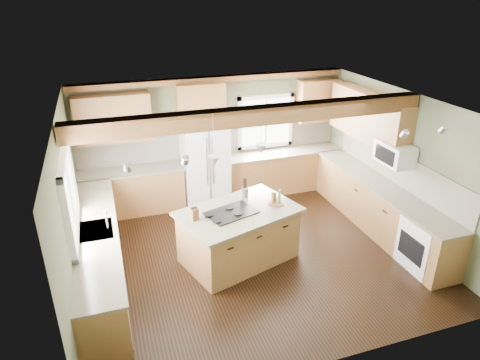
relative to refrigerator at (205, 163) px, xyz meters
name	(u,v)px	position (x,y,z in m)	size (l,w,h in m)	color
floor	(254,253)	(0.30, -2.12, -0.90)	(5.60, 5.60, 0.00)	black
ceiling	(256,106)	(0.30, -2.12, 1.70)	(5.60, 5.60, 0.00)	silver
wall_back	(214,137)	(0.30, 0.38, 0.40)	(5.60, 5.60, 0.00)	#474D36
wall_left	(69,212)	(-2.50, -2.12, 0.40)	(5.00, 5.00, 0.00)	#474D36
wall_right	(401,164)	(3.10, -2.12, 0.40)	(5.00, 5.00, 0.00)	#474D36
ceiling_beam	(257,115)	(0.30, -2.18, 1.57)	(5.55, 0.26, 0.26)	#553218
soffit_trim	(214,79)	(0.30, 0.28, 1.64)	(5.55, 0.20, 0.10)	#553218
backsplash_back	(214,142)	(0.30, 0.36, 0.31)	(5.58, 0.03, 0.58)	brown
backsplash_right	(398,168)	(3.08, -2.07, 0.31)	(0.03, 3.70, 0.58)	brown
base_cab_back_left	(133,192)	(-1.49, 0.08, -0.46)	(2.02, 0.60, 0.88)	brown
counter_back_left	(131,171)	(-1.49, 0.08, 0.00)	(2.06, 0.64, 0.04)	#4E4639
base_cab_back_right	(283,171)	(1.79, 0.08, -0.46)	(2.62, 0.60, 0.88)	brown
counter_back_right	(284,152)	(1.79, 0.08, 0.00)	(2.66, 0.64, 0.04)	#4E4639
base_cab_left	(100,257)	(-2.20, -2.07, -0.46)	(0.60, 3.70, 0.88)	brown
counter_left	(95,231)	(-2.20, -2.07, 0.00)	(0.64, 3.74, 0.04)	#4E4639
base_cab_right	(379,208)	(2.80, -2.07, -0.46)	(0.60, 3.70, 0.88)	brown
counter_right	(382,186)	(2.80, -2.07, 0.00)	(0.64, 3.74, 0.04)	#4E4639
upper_cab_back_left	(113,118)	(-1.69, 0.21, 1.05)	(1.40, 0.35, 0.90)	brown
upper_cab_over_fridge	(200,101)	(0.00, 0.21, 1.25)	(0.96, 0.35, 0.70)	brown
upper_cab_right	(368,117)	(2.92, -1.22, 1.05)	(0.35, 2.20, 0.90)	brown
upper_cab_back_corner	(318,101)	(2.60, 0.21, 1.05)	(0.90, 0.35, 0.90)	brown
window_left	(68,194)	(-2.48, -2.07, 0.65)	(0.04, 1.60, 1.05)	white
window_back	(265,121)	(1.45, 0.36, 0.65)	(1.10, 0.04, 1.00)	white
sink	(95,231)	(-2.20, -2.07, 0.01)	(0.50, 0.65, 0.03)	#262628
faucet	(107,220)	(-2.02, -2.07, 0.15)	(0.02, 0.02, 0.28)	#B2B2B7
dishwasher	(104,313)	(-2.19, -3.37, -0.47)	(0.60, 0.60, 0.84)	white
oven	(426,245)	(2.79, -3.37, -0.47)	(0.60, 0.72, 0.84)	white
microwave	(395,154)	(2.88, -2.17, 0.65)	(0.40, 0.70, 0.38)	white
pendant_left	(214,161)	(-0.41, -2.31, 0.98)	(0.18, 0.18, 0.16)	#B2B2B7
pendant_right	(261,149)	(0.43, -2.05, 0.98)	(0.18, 0.18, 0.16)	#B2B2B7
refrigerator	(205,163)	(0.00, 0.00, 0.00)	(0.90, 0.74, 1.80)	white
island	(239,236)	(0.01, -2.18, -0.46)	(1.76, 1.07, 0.88)	brown
island_top	(239,212)	(0.01, -2.18, 0.00)	(1.88, 1.19, 0.04)	#4E4639
cooktop	(231,213)	(-0.13, -2.22, 0.03)	(0.76, 0.51, 0.02)	black
knife_block	(194,215)	(-0.73, -2.25, 0.11)	(0.11, 0.08, 0.19)	brown
utensil_crock	(245,193)	(0.26, -1.74, 0.10)	(0.12, 0.12, 0.15)	#3C3530
bottle_tray	(276,197)	(0.67, -2.15, 0.14)	(0.26, 0.26, 0.24)	brown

